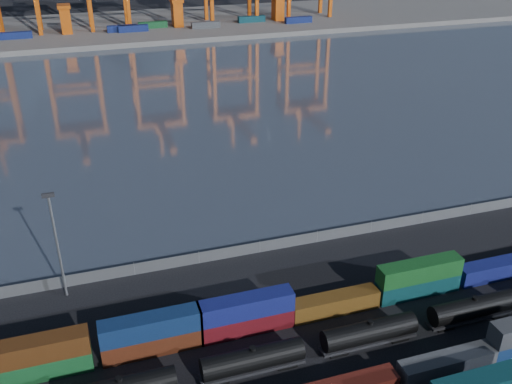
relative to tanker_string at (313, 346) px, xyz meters
name	(u,v)px	position (x,y,z in m)	size (l,w,h in m)	color
ground	(333,375)	(1.27, -3.38, -2.00)	(700.00, 700.00, 0.00)	black
harbor_water	(173,105)	(1.27, 101.62, -1.99)	(700.00, 700.00, 0.00)	#333D4B
far_quay	(128,27)	(1.27, 206.62, -1.00)	(700.00, 70.00, 2.00)	#514F4C
container_row_north	(239,320)	(-7.23, 7.39, 0.10)	(142.03, 2.57, 5.47)	navy
tanker_string	(313,346)	(0.00, 0.00, 0.00)	(121.49, 2.79, 3.99)	black
waterfront_fence	(260,247)	(1.27, 24.62, -1.00)	(160.12, 0.12, 2.20)	#595B5E
yard_light_mast	(57,240)	(-28.73, 22.62, 7.29)	(1.60, 0.40, 16.60)	slate
quay_containers	(104,30)	(-9.72, 192.08, 1.30)	(172.58, 10.99, 2.60)	navy
straddle_carriers	(123,15)	(-1.23, 196.62, 5.82)	(140.00, 7.00, 11.10)	#C04C0D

